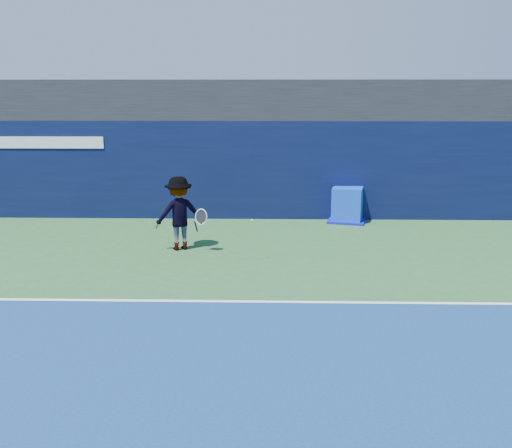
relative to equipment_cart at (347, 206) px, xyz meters
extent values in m
plane|color=#28592C|center=(-2.64, -9.79, -0.48)|extent=(80.00, 80.00, 0.00)
cube|color=white|center=(-2.64, -6.79, -0.47)|extent=(24.00, 0.10, 0.01)
cube|color=black|center=(-2.64, 1.71, 3.12)|extent=(36.00, 3.00, 1.20)
cube|color=black|center=(-2.64, 0.71, 1.02)|extent=(36.00, 1.00, 3.00)
cube|color=white|center=(-9.64, 0.20, 1.87)|extent=(4.50, 0.04, 0.35)
cube|color=#0D3AC1|center=(0.00, 0.00, 0.05)|extent=(1.05, 1.05, 1.05)
cube|color=#0B0DA7|center=(0.00, 0.00, -0.44)|extent=(1.32, 1.32, 0.07)
imported|color=silver|center=(-4.62, -3.18, 0.45)|extent=(1.36, 1.09, 1.85)
cylinder|color=black|center=(-4.17, -3.43, 0.17)|extent=(0.09, 0.16, 0.29)
torus|color=silver|center=(-4.03, -3.48, 0.42)|extent=(0.34, 0.19, 0.33)
cylinder|color=black|center=(-4.03, -3.48, 0.42)|extent=(0.28, 0.15, 0.28)
sphere|color=#C4DD18|center=(-2.76, -4.26, 0.53)|extent=(0.06, 0.06, 0.06)
camera|label=1|loc=(-2.37, -16.99, 3.51)|focal=40.00mm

